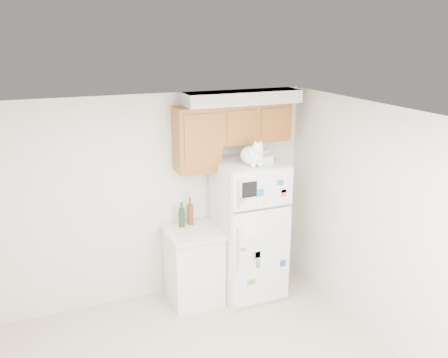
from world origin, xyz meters
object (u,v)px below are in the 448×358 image
storage_box_front (265,159)px  refrigerator (249,229)px  storage_box_back (260,154)px  bottle_amber (190,211)px  cat (253,155)px  bottle_green (182,215)px  base_counter (194,265)px

storage_box_front → refrigerator: bearing=135.5°
refrigerator → storage_box_back: 0.93m
storage_box_front → bottle_amber: storage_box_front is taller
storage_box_front → cat: bearing=178.6°
cat → bottle_amber: 1.04m
bottle_green → bottle_amber: bottle_amber is taller
storage_box_front → bottle_amber: 1.10m
refrigerator → base_counter: 0.79m
refrigerator → storage_box_front: size_ratio=11.33×
cat → storage_box_back: cat is taller
cat → bottle_amber: (-0.64, 0.39, -0.73)m
base_counter → storage_box_back: (0.89, 0.07, 1.29)m
base_counter → bottle_amber: 0.66m
base_counter → bottle_amber: bottle_amber is taller
storage_box_front → bottle_green: storage_box_front is taller
refrigerator → bottle_green: (-0.78, 0.23, 0.22)m
base_counter → cat: cat is taller
storage_box_front → bottle_amber: size_ratio=0.44×
base_counter → bottle_green: size_ratio=2.97×
cat → refrigerator: bearing=81.2°
refrigerator → storage_box_front: bearing=-37.5°
storage_box_back → storage_box_front: bearing=-104.7°
cat → storage_box_back: 0.36m
storage_box_front → bottle_green: size_ratio=0.48×
bottle_green → bottle_amber: bearing=13.6°
cat → storage_box_front: bearing=5.6°
storage_box_back → bottle_amber: bearing=169.9°
cat → storage_box_front: (0.16, 0.02, -0.07)m
storage_box_front → base_counter: bearing=160.6°
refrigerator → cat: cat is taller
bottle_amber → refrigerator: bearing=-21.4°
storage_box_back → storage_box_front: storage_box_back is taller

